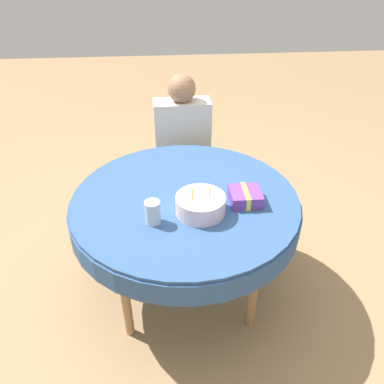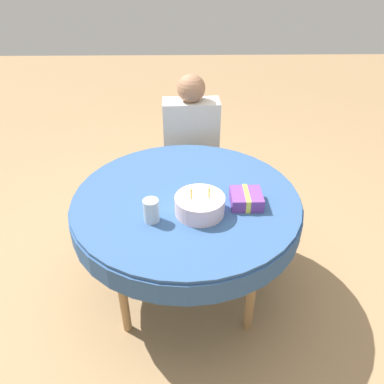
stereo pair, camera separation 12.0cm
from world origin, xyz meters
The scene contains 7 objects.
ground_plane centered at (0.00, 0.00, 0.00)m, with size 12.00×12.00×0.00m, color #A37F56.
dining_table centered at (0.00, 0.00, 0.62)m, with size 1.31×1.31×0.70m.
chair centered at (0.04, 0.93, 0.48)m, with size 0.37×0.37×0.92m.
person centered at (0.04, 0.85, 0.68)m, with size 0.42×0.30×1.14m.
birthday_cake centered at (0.07, -0.15, 0.75)m, with size 0.26×0.26×0.16m.
drinking_glass centered at (-0.18, -0.22, 0.76)m, with size 0.08×0.08×0.13m.
gift_box centered at (0.33, -0.08, 0.74)m, with size 0.17×0.18×0.08m.
Camera 2 is at (0.00, -1.75, 1.91)m, focal length 35.00 mm.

